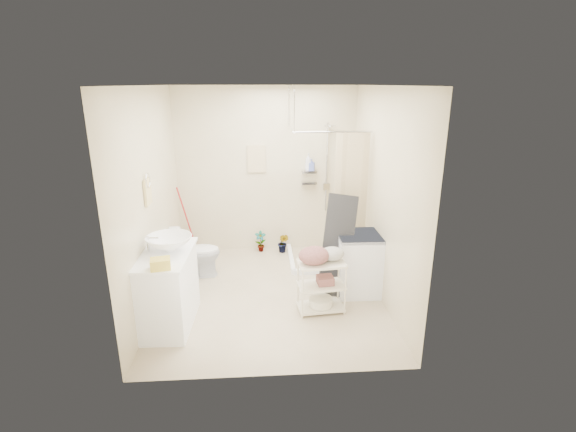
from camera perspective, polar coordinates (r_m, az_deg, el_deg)
The scene contains 23 objects.
floor at distance 5.54m, azimuth -2.43°, elevation -10.58°, with size 3.20×3.20×0.00m, color #C3B292.
ceiling at distance 4.88m, azimuth -2.84°, elevation 17.41°, with size 2.80×3.20×0.04m, color silver.
wall_back at distance 6.61m, azimuth -2.97°, elevation 6.14°, with size 2.80×0.04×2.60m, color beige.
wall_front at distance 3.54m, azimuth -1.95°, elevation -4.28°, with size 2.80×0.04×2.60m, color beige.
wall_left at distance 5.22m, azimuth -18.19°, elevation 2.11°, with size 0.04×3.20×2.60m, color beige.
wall_right at distance 5.27m, azimuth 12.79°, elevation 2.73°, with size 0.04×3.20×2.60m, color beige.
vanity at distance 4.91m, azimuth -16.14°, elevation -9.57°, with size 0.55×0.98×0.86m, color white.
sink at distance 4.75m, azimuth -15.94°, elevation -3.63°, with size 0.50×0.50×0.17m, color white.
counter_basket at distance 4.34m, azimuth -17.05°, elevation -6.26°, with size 0.19×0.15×0.11m, color gold.
floor_basket at distance 4.80m, azimuth -15.36°, elevation -15.11°, with size 0.27×0.20×0.14m, color gold.
toilet at distance 6.02m, azimuth -12.62°, elevation -4.91°, with size 0.39×0.69×0.70m, color silver.
mop at distance 6.80m, azimuth -13.89°, elevation -0.56°, with size 0.11×0.11×1.11m, color #B11B1E, non-canonical shape.
potted_plant_a at distance 6.80m, azimuth -3.79°, elevation -3.48°, with size 0.18×0.12×0.34m, color brown.
potted_plant_b at distance 6.74m, azimuth -0.66°, elevation -3.70°, with size 0.18×0.14×0.33m, color #9C4C2C.
hanging_towel at distance 6.55m, azimuth -4.32°, elevation 7.79°, with size 0.28×0.03×0.42m, color beige.
towel_ring at distance 4.98m, azimuth -18.68°, elevation 3.38°, with size 0.04×0.22×0.34m, color #DFC67F, non-canonical shape.
tp_holder at distance 5.43m, azimuth -17.07°, elevation -3.64°, with size 0.08×0.12×0.14m, color white, non-canonical shape.
shower at distance 6.21m, azimuth 5.05°, elevation 2.95°, with size 1.10×1.10×2.10m, color white, non-canonical shape.
shampoo_bottle_a at distance 6.57m, azimuth 2.80°, elevation 7.40°, with size 0.10×0.10×0.26m, color silver.
shampoo_bottle_b at distance 6.56m, azimuth 3.27°, elevation 7.01°, with size 0.08×0.08×0.18m, color #4A59A2.
washing_machine at distance 5.51m, azimuth 9.53°, elevation -6.38°, with size 0.54×0.56×0.79m, color white.
laundry_rack at distance 5.02m, azimuth 4.57°, elevation -8.96°, with size 0.55×0.32×0.75m, color beige, non-canonical shape.
ironing_board at distance 5.31m, azimuth 6.82°, elevation -3.99°, with size 0.38×0.11×1.34m, color black, non-canonical shape.
Camera 1 is at (-0.11, -4.88, 2.62)m, focal length 26.00 mm.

